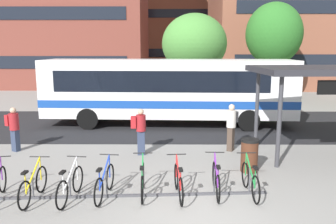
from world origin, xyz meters
The scene contains 18 objects.
ground centered at (0.00, 0.00, 0.00)m, with size 200.00×200.00×0.00m, color gray.
bus_lane_asphalt centered at (0.00, 9.23, 0.00)m, with size 80.00×7.20×0.01m, color #232326.
city_bus centered at (-0.53, 9.23, 1.78)m, with size 12.12×3.06×3.20m.
bike_rack centered at (-1.67, 0.75, 0.09)m, with size 7.37×0.52×0.70m.
parked_bicycle_yellow_1 centered at (-3.93, 0.53, 0.38)m, with size 0.52×1.72×0.99m.
parked_bicycle_white_2 centered at (-3.01, 0.55, 0.38)m, with size 0.52×1.72×0.99m.
parked_bicycle_blue_3 centered at (-2.18, 0.72, 0.38)m, with size 0.52×1.72×0.99m.
parked_bicycle_green_4 centered at (-1.23, 0.86, 0.38)m, with size 0.52×1.72×0.99m.
parked_bicycle_red_5 centered at (-0.30, 0.75, 0.38)m, with size 0.52×1.72×0.99m.
parked_bicycle_purple_6 centered at (0.68, 0.94, 0.38)m, with size 0.52×1.72×0.99m.
parked_bicycle_green_7 centered at (1.56, 0.89, 0.38)m, with size 0.52×1.72×0.99m.
commuter_red_pack_0 centered at (-6.25, 4.74, 0.94)m, with size 0.61×0.53×1.64m.
commuter_red_pack_1 centered at (-1.58, 4.32, 0.96)m, with size 0.53×0.35×1.67m.
commuter_grey_pack_2 centered at (1.74, 4.84, 1.01)m, with size 0.53×0.61×1.75m.
trash_bin centered at (1.92, 2.63, 0.52)m, with size 0.55×0.55×1.03m.
street_tree_0 centered at (7.14, 18.55, 4.76)m, with size 4.12×4.12×7.05m.
street_tree_1 centered at (1.12, 16.26, 4.03)m, with size 4.37×4.37×6.04m.
building_centre_block centered at (3.14, 44.69, 5.14)m, with size 17.48×10.16×10.27m.
Camera 1 is at (-0.53, -7.59, 3.77)m, focal length 37.05 mm.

